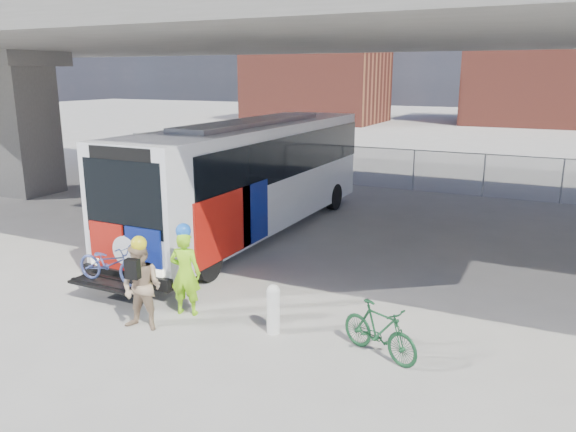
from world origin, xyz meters
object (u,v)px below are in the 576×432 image
Objects in this scene: bus at (253,169)px; cyclist_hivis at (185,271)px; bollard at (273,307)px; cyclist_tan at (142,286)px; bike_parked at (379,330)px.

bus is 6.69m from cyclist_hivis.
bollard is 0.52× the size of cyclist_tan.
cyclist_hivis reaches higher than cyclist_tan.
cyclist_hivis is 1.19× the size of bike_parked.
cyclist_hivis is at bearing -73.32° from bus.
bollard is at bearing -57.51° from bus.
bus is 6.50× the size of cyclist_tan.
bollard is at bearing 165.47° from cyclist_hivis.
bus is 7.51× the size of bike_parked.
bus is at bearing 67.46° from bike_parked.
cyclist_tan is 4.79m from bike_parked.
bollard reaches higher than bike_parked.
bollard is at bearing 112.91° from bike_parked.
cyclist_tan reaches higher than bike_parked.
bollard is at bearing 13.28° from cyclist_tan.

